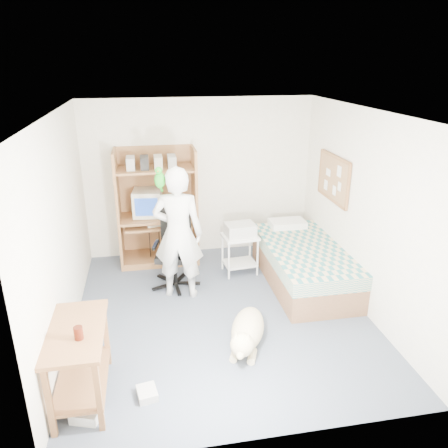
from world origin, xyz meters
name	(u,v)px	position (x,y,z in m)	size (l,w,h in m)	color
floor	(222,313)	(0.00, 0.00, 0.00)	(4.00, 4.00, 0.00)	#4A5365
wall_back	(200,178)	(0.00, 2.00, 1.25)	(3.60, 0.02, 2.50)	silver
wall_right	(364,212)	(1.80, 0.00, 1.25)	(0.02, 4.00, 2.50)	silver
wall_left	(61,232)	(-1.80, 0.00, 1.25)	(0.02, 4.00, 2.50)	silver
ceiling	(221,112)	(0.00, 0.00, 2.50)	(3.60, 4.00, 0.02)	white
computer_hutch	(158,211)	(-0.70, 1.74, 0.82)	(1.20, 0.63, 1.80)	brown
bed	(303,264)	(1.30, 0.62, 0.29)	(1.02, 2.02, 0.66)	brown
side_desk	(79,353)	(-1.55, -1.20, 0.49)	(0.50, 1.00, 0.75)	brown
corkboard	(333,178)	(1.77, 0.90, 1.45)	(0.04, 0.94, 0.66)	olive
office_chair	(175,259)	(-0.51, 0.88, 0.39)	(0.61, 0.61, 1.08)	black
person	(178,234)	(-0.47, 0.58, 0.90)	(0.66, 0.43, 1.80)	white
parrot	(160,179)	(-0.67, 0.59, 1.64)	(0.13, 0.23, 0.36)	#14891B
dog	(247,331)	(0.17, -0.70, 0.18)	(0.61, 1.07, 0.42)	beige
printer_cart	(240,248)	(0.47, 1.07, 0.40)	(0.54, 0.45, 0.60)	white
printer	(240,230)	(0.47, 1.07, 0.69)	(0.42, 0.32, 0.18)	beige
crt_monitor	(148,202)	(-0.84, 1.75, 0.97)	(0.47, 0.49, 0.40)	beige
keyboard	(162,224)	(-0.65, 1.58, 0.67)	(0.45, 0.16, 0.03)	beige
pencil_cup	(178,212)	(-0.40, 1.65, 0.82)	(0.08, 0.08, 0.12)	yellow
drink_glass	(78,333)	(-1.50, -1.35, 0.81)	(0.08, 0.08, 0.12)	#3B1209
floor_box_a	(86,414)	(-1.50, -1.50, 0.05)	(0.25, 0.20, 0.10)	white
floor_box_b	(147,393)	(-0.96, -1.32, 0.04)	(0.18, 0.22, 0.08)	beige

